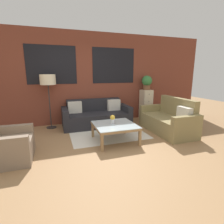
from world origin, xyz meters
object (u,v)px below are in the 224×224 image
Objects in this scene: flower_vase at (113,119)px; potted_plant at (147,82)px; couch_dark at (96,116)px; armchair_corner at (6,146)px; coffee_table at (115,127)px; floor_lamp at (48,82)px; settee_vintage at (169,121)px; drawer_cabinet at (146,104)px.

potted_plant is at bearing 41.48° from flower_vase.
armchair_corner reaches higher than couch_dark.
coffee_table is 0.61× the size of floor_lamp.
settee_vintage is at bearing -24.76° from floor_lamp.
drawer_cabinet is at bearing 85.65° from settee_vintage.
potted_plant is at bearing 0.93° from floor_lamp.
couch_dark is at bearing 92.99° from flower_vase.
couch_dark is 1.99× the size of drawer_cabinet.
armchair_corner is at bearing -171.58° from flower_vase.
floor_lamp is 1.52× the size of drawer_cabinet.
coffee_table is (0.10, -1.41, 0.08)m from couch_dark.
floor_lamp is at bearing 67.29° from armchair_corner.
couch_dark is at bearing 38.37° from armchair_corner.
couch_dark is 2.09m from potted_plant.
potted_plant is 2.45m from flower_vase.
floor_lamp is at bearing 132.79° from flower_vase.
settee_vintage is at bearing 6.31° from armchair_corner.
armchair_corner is 2.19m from coffee_table.
drawer_cabinet is (0.11, 1.45, 0.20)m from settee_vintage.
armchair_corner is at bearing -154.41° from potted_plant.
flower_vase is (0.07, -1.33, 0.26)m from couch_dark.
armchair_corner is at bearing -112.71° from floor_lamp.
coffee_table is at bearing -69.45° from flower_vase.
couch_dark is 1.23× the size of settee_vintage.
flower_vase is (2.15, 0.32, 0.26)m from armchair_corner.
floor_lamp reaches higher than potted_plant.
settee_vintage is 3.49m from floor_lamp.
armchair_corner is at bearing -173.69° from coffee_table.
armchair_corner is 1.81× the size of potted_plant.
drawer_cabinet is (3.90, 1.87, 0.23)m from armchair_corner.
drawer_cabinet reaches higher than settee_vintage.
couch_dark is at bearing -173.05° from drawer_cabinet.
drawer_cabinet is (3.14, 0.05, -0.84)m from floor_lamp.
settee_vintage is 1.75× the size of coffee_table.
potted_plant is (3.90, 1.87, 1.00)m from armchair_corner.
armchair_corner is 0.86× the size of drawer_cabinet.
floor_lamp is 3.25m from drawer_cabinet.
coffee_table is (-1.61, -0.18, 0.05)m from settee_vintage.
potted_plant is at bearing 6.95° from couch_dark.
potted_plant is (-0.00, 0.00, 0.77)m from drawer_cabinet.
floor_lamp is at bearing 131.95° from coffee_table.
armchair_corner is at bearing -173.69° from settee_vintage.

